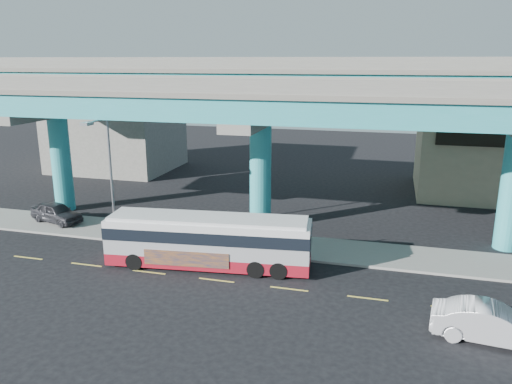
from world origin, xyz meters
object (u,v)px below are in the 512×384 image
(transit_bus, at_px, (209,239))
(stop_sign, at_px, (298,227))
(parked_car, at_px, (56,212))
(sedan, at_px, (492,324))
(street_lamp, at_px, (105,162))

(transit_bus, relative_size, stop_sign, 4.94)
(transit_bus, bearing_deg, parked_car, 155.70)
(sedan, distance_m, parked_car, 28.86)
(sedan, xyz_separation_m, stop_sign, (-9.63, 7.06, 1.07))
(sedan, xyz_separation_m, street_lamp, (-21.81, 6.31, 4.55))
(parked_car, bearing_deg, stop_sign, -79.47)
(sedan, bearing_deg, stop_sign, 60.04)
(transit_bus, xyz_separation_m, parked_car, (-13.31, 4.30, -0.78))
(sedan, distance_m, street_lamp, 23.15)
(transit_bus, height_order, stop_sign, transit_bus)
(sedan, relative_size, parked_car, 1.12)
(street_lamp, relative_size, stop_sign, 3.35)
(parked_car, xyz_separation_m, stop_sign, (17.93, -1.52, 1.00))
(sedan, relative_size, street_lamp, 0.62)
(transit_bus, relative_size, street_lamp, 1.48)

